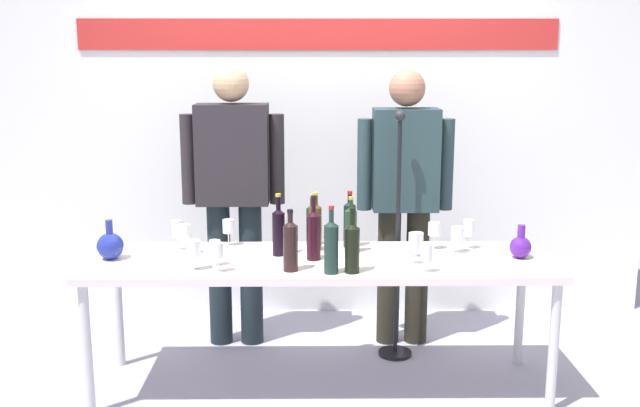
{
  "coord_description": "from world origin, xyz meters",
  "views": [
    {
      "loc": [
        -0.04,
        -3.69,
        1.78
      ],
      "look_at": [
        0.0,
        0.15,
        0.99
      ],
      "focal_mm": 40.93,
      "sensor_mm": 36.0,
      "label": 1
    }
  ],
  "objects_px": {
    "wine_glass_left_2": "(217,251)",
    "wine_bottle_8": "(313,223)",
    "decanter_blue_right": "(520,246)",
    "wine_bottle_1": "(331,245)",
    "wine_bottle_7": "(279,230)",
    "wine_glass_left_3": "(228,227)",
    "presenter_left": "(233,187)",
    "wine_glass_left_5": "(177,229)",
    "wine_glass_right_4": "(414,242)",
    "wine_glass_right_5": "(417,240)",
    "wine_bottle_0": "(351,228)",
    "wine_glass_right_0": "(469,228)",
    "wine_glass_left_4": "(215,248)",
    "wine_bottle_3": "(314,233)",
    "wine_glass_right_1": "(434,230)",
    "wine_bottle_5": "(350,223)",
    "wine_bottle_4": "(315,225)",
    "wine_glass_right_2": "(427,253)",
    "wine_bottle_6": "(290,244)",
    "microphone_stand": "(397,277)",
    "wine_glass_left_1": "(185,233)",
    "decanter_blue_left": "(110,245)",
    "wine_glass_left_0": "(193,249)",
    "presenter_right": "(405,191)",
    "display_table": "(320,268)",
    "wine_glass_right_3": "(457,235)"
  },
  "relations": [
    {
      "from": "wine_glass_left_2",
      "to": "wine_bottle_8",
      "type": "bearing_deg",
      "value": 47.99
    },
    {
      "from": "decanter_blue_right",
      "to": "wine_bottle_1",
      "type": "height_order",
      "value": "wine_bottle_1"
    },
    {
      "from": "wine_bottle_7",
      "to": "wine_glass_left_3",
      "type": "bearing_deg",
      "value": 145.2
    },
    {
      "from": "decanter_blue_right",
      "to": "presenter_left",
      "type": "distance_m",
      "value": 1.71
    },
    {
      "from": "wine_bottle_8",
      "to": "decanter_blue_right",
      "type": "bearing_deg",
      "value": -14.12
    },
    {
      "from": "wine_glass_left_5",
      "to": "wine_bottle_8",
      "type": "bearing_deg",
      "value": 8.14
    },
    {
      "from": "wine_glass_right_4",
      "to": "wine_glass_right_5",
      "type": "relative_size",
      "value": 1.24
    },
    {
      "from": "wine_bottle_0",
      "to": "wine_glass_right_0",
      "type": "distance_m",
      "value": 0.66
    },
    {
      "from": "wine_glass_left_4",
      "to": "wine_glass_right_4",
      "type": "xyz_separation_m",
      "value": [
        1.01,
        0.02,
        0.02
      ]
    },
    {
      "from": "wine_bottle_8",
      "to": "wine_glass_left_2",
      "type": "distance_m",
      "value": 0.7
    },
    {
      "from": "wine_bottle_3",
      "to": "wine_bottle_8",
      "type": "relative_size",
      "value": 1.19
    },
    {
      "from": "wine_bottle_7",
      "to": "wine_glass_right_4",
      "type": "height_order",
      "value": "wine_bottle_7"
    },
    {
      "from": "wine_glass_left_2",
      "to": "wine_glass_right_1",
      "type": "distance_m",
      "value": 1.21
    },
    {
      "from": "wine_glass_right_4",
      "to": "wine_bottle_0",
      "type": "bearing_deg",
      "value": 144.74
    },
    {
      "from": "wine_glass_right_5",
      "to": "wine_bottle_1",
      "type": "bearing_deg",
      "value": -147.95
    },
    {
      "from": "decanter_blue_right",
      "to": "wine_glass_left_5",
      "type": "distance_m",
      "value": 1.84
    },
    {
      "from": "wine_bottle_0",
      "to": "wine_bottle_7",
      "type": "relative_size",
      "value": 0.92
    },
    {
      "from": "presenter_left",
      "to": "wine_glass_left_4",
      "type": "bearing_deg",
      "value": -91.19
    },
    {
      "from": "presenter_left",
      "to": "wine_bottle_3",
      "type": "relative_size",
      "value": 5.02
    },
    {
      "from": "decanter_blue_right",
      "to": "wine_bottle_5",
      "type": "height_order",
      "value": "wine_bottle_5"
    },
    {
      "from": "wine_bottle_4",
      "to": "wine_glass_left_4",
      "type": "relative_size",
      "value": 2.4
    },
    {
      "from": "wine_glass_right_4",
      "to": "wine_glass_right_5",
      "type": "height_order",
      "value": "wine_glass_right_4"
    },
    {
      "from": "wine_bottle_8",
      "to": "wine_glass_right_2",
      "type": "relative_size",
      "value": 2.01
    },
    {
      "from": "wine_bottle_6",
      "to": "wine_glass_right_4",
      "type": "distance_m",
      "value": 0.64
    },
    {
      "from": "wine_bottle_3",
      "to": "microphone_stand",
      "type": "relative_size",
      "value": 0.23
    },
    {
      "from": "wine_glass_left_1",
      "to": "microphone_stand",
      "type": "bearing_deg",
      "value": 15.8
    },
    {
      "from": "decanter_blue_left",
      "to": "microphone_stand",
      "type": "xyz_separation_m",
      "value": [
        1.55,
        0.42,
        -0.31
      ]
    },
    {
      "from": "wine_bottle_5",
      "to": "wine_glass_left_0",
      "type": "relative_size",
      "value": 2.08
    },
    {
      "from": "wine_bottle_0",
      "to": "wine_glass_right_4",
      "type": "bearing_deg",
      "value": -35.26
    },
    {
      "from": "decanter_blue_left",
      "to": "wine_glass_right_4",
      "type": "bearing_deg",
      "value": -3.97
    },
    {
      "from": "wine_glass_right_5",
      "to": "wine_bottle_4",
      "type": "bearing_deg",
      "value": 165.45
    },
    {
      "from": "wine_bottle_5",
      "to": "wine_glass_right_1",
      "type": "bearing_deg",
      "value": -6.87
    },
    {
      "from": "wine_bottle_3",
      "to": "wine_glass_right_4",
      "type": "relative_size",
      "value": 2.09
    },
    {
      "from": "presenter_right",
      "to": "wine_bottle_1",
      "type": "xyz_separation_m",
      "value": [
        -0.47,
        -0.9,
        -0.1
      ]
    },
    {
      "from": "presenter_right",
      "to": "wine_glass_right_2",
      "type": "height_order",
      "value": "presenter_right"
    },
    {
      "from": "wine_bottle_0",
      "to": "wine_glass_right_5",
      "type": "bearing_deg",
      "value": -14.16
    },
    {
      "from": "wine_bottle_0",
      "to": "presenter_right",
      "type": "bearing_deg",
      "value": 55.96
    },
    {
      "from": "wine_glass_left_5",
      "to": "display_table",
      "type": "bearing_deg",
      "value": -12.57
    },
    {
      "from": "wine_glass_right_2",
      "to": "wine_bottle_1",
      "type": "bearing_deg",
      "value": -178.66
    },
    {
      "from": "decanter_blue_left",
      "to": "presenter_left",
      "type": "relative_size",
      "value": 0.12
    },
    {
      "from": "decanter_blue_left",
      "to": "wine_glass_right_3",
      "type": "height_order",
      "value": "decanter_blue_left"
    },
    {
      "from": "wine_bottle_4",
      "to": "wine_bottle_7",
      "type": "xyz_separation_m",
      "value": [
        -0.2,
        -0.1,
        -0.0
      ]
    },
    {
      "from": "wine_bottle_3",
      "to": "wine_bottle_7",
      "type": "distance_m",
      "value": 0.2
    },
    {
      "from": "microphone_stand",
      "to": "wine_bottle_1",
      "type": "bearing_deg",
      "value": -120.61
    },
    {
      "from": "decanter_blue_left",
      "to": "wine_glass_left_1",
      "type": "distance_m",
      "value": 0.39
    },
    {
      "from": "wine_bottle_8",
      "to": "wine_bottle_6",
      "type": "bearing_deg",
      "value": -102.32
    },
    {
      "from": "wine_bottle_1",
      "to": "wine_glass_right_1",
      "type": "distance_m",
      "value": 0.72
    },
    {
      "from": "wine_glass_left_0",
      "to": "wine_glass_left_4",
      "type": "bearing_deg",
      "value": 37.66
    },
    {
      "from": "wine_glass_right_1",
      "to": "wine_glass_right_2",
      "type": "height_order",
      "value": "wine_glass_right_1"
    },
    {
      "from": "wine_glass_left_3",
      "to": "wine_glass_right_5",
      "type": "height_order",
      "value": "wine_glass_left_3"
    }
  ]
}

